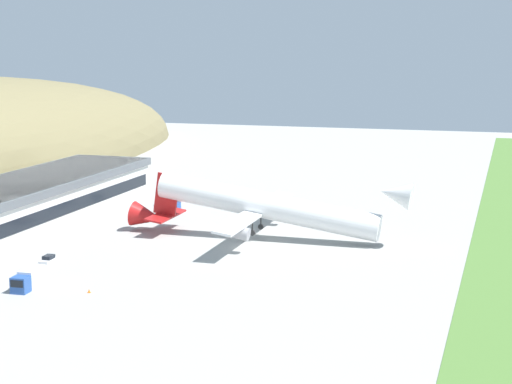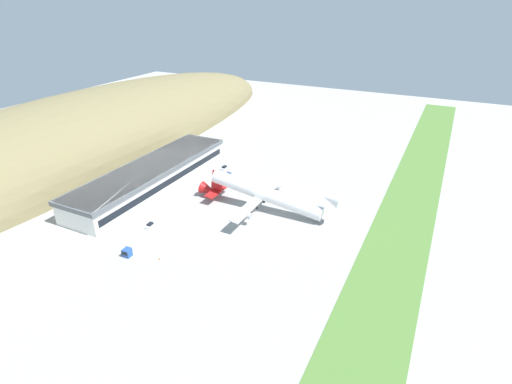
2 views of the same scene
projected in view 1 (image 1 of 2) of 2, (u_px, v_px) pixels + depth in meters
ground_plane at (246, 248)px, 156.81m from camera, size 455.20×455.20×0.00m
terminal_building at (26, 200)px, 175.80m from camera, size 81.34×20.05×9.25m
cargo_airplane at (262, 206)px, 163.12m from camera, size 41.73×55.85×12.91m
service_car_0 at (48, 260)px, 145.45m from camera, size 3.93×1.91×1.42m
service_car_1 at (162, 202)px, 198.29m from camera, size 4.18×1.91×1.62m
fuel_truck at (179, 205)px, 189.90m from camera, size 7.25×2.37×3.30m
box_truck at (29, 279)px, 130.73m from camera, size 7.43×2.87×2.84m
traffic_cone_0 at (89, 291)px, 128.48m from camera, size 0.52×0.52×0.58m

